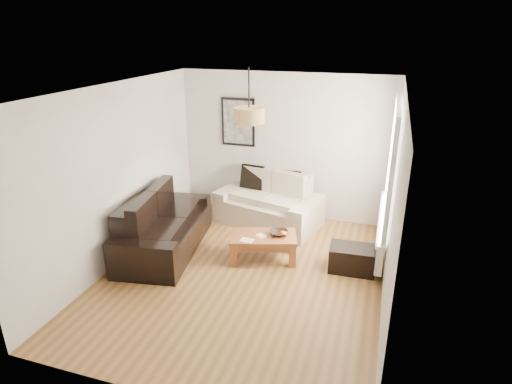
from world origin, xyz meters
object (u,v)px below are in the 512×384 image
(loveseat_cream, at_px, (269,200))
(ottoman, at_px, (352,259))
(sofa_leather, at_px, (164,224))
(coffee_table, at_px, (263,247))

(loveseat_cream, height_order, ottoman, loveseat_cream)
(ottoman, bearing_deg, sofa_leather, -175.06)
(loveseat_cream, height_order, coffee_table, loveseat_cream)
(loveseat_cream, relative_size, coffee_table, 1.81)
(sofa_leather, xyz_separation_m, coffee_table, (1.57, 0.16, -0.24))
(loveseat_cream, bearing_deg, sofa_leather, -117.89)
(sofa_leather, distance_m, coffee_table, 1.59)
(coffee_table, bearing_deg, sofa_leather, -174.33)
(sofa_leather, bearing_deg, ottoman, -94.18)
(loveseat_cream, distance_m, ottoman, 1.99)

